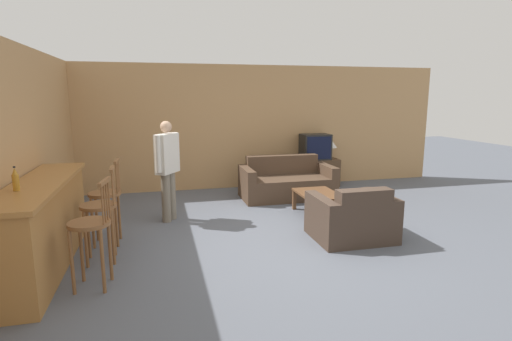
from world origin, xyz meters
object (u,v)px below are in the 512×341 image
(coffee_table, at_px, (318,196))
(tv_unit, at_px, (314,173))
(bar_chair_near, at_px, (91,231))
(armchair_near, at_px, (352,219))
(couch_far, at_px, (286,183))
(bar_chair_far, at_px, (106,199))
(tv, at_px, (315,147))
(person_by_window, at_px, (168,166))
(bottle, at_px, (16,180))
(table_lamp, at_px, (330,143))
(bar_chair_mid, at_px, (100,212))

(coffee_table, height_order, tv_unit, tv_unit)
(bar_chair_near, relative_size, armchair_near, 1.08)
(couch_far, bearing_deg, bar_chair_near, -135.14)
(bar_chair_far, distance_m, coffee_table, 3.31)
(tv, bearing_deg, person_by_window, -150.98)
(bar_chair_near, height_order, bar_chair_far, same)
(bar_chair_far, xyz_separation_m, bottle, (-0.71, -1.06, 0.52))
(bottle, distance_m, person_by_window, 2.45)
(couch_far, distance_m, person_by_window, 2.55)
(bar_chair_far, height_order, couch_far, bar_chair_far)
(tv_unit, height_order, table_lamp, table_lamp)
(tv_unit, bearing_deg, bottle, -142.19)
(coffee_table, bearing_deg, bar_chair_near, -150.40)
(bar_chair_mid, height_order, bottle, bottle)
(bottle, xyz_separation_m, person_by_window, (1.54, 1.90, -0.24))
(bar_chair_mid, bearing_deg, table_lamp, 36.29)
(bar_chair_near, distance_m, armchair_near, 3.34)
(coffee_table, height_order, person_by_window, person_by_window)
(bottle, bearing_deg, person_by_window, 50.97)
(bar_chair_far, bearing_deg, tv, 32.95)
(bar_chair_far, distance_m, tv, 4.80)
(bar_chair_mid, bearing_deg, tv, 38.60)
(coffee_table, relative_size, tv, 1.44)
(bar_chair_far, xyz_separation_m, table_lamp, (4.37, 2.61, 0.32))
(table_lamp, bearing_deg, bar_chair_mid, -143.71)
(bottle, bearing_deg, bar_chair_far, 56.29)
(tv, height_order, bottle, bottle)
(bar_chair_near, bearing_deg, bar_chair_mid, 89.99)
(armchair_near, bearing_deg, bar_chair_far, 168.95)
(bar_chair_mid, xyz_separation_m, person_by_window, (0.83, 1.44, 0.28))
(couch_far, height_order, table_lamp, table_lamp)
(bottle, relative_size, table_lamp, 0.55)
(bar_chair_mid, distance_m, bar_chair_far, 0.60)
(couch_far, bearing_deg, bar_chair_mid, -142.21)
(bar_chair_near, distance_m, table_lamp, 5.87)
(bar_chair_near, distance_m, tv_unit, 5.61)
(bar_chair_near, relative_size, bar_chair_far, 1.00)
(tv_unit, distance_m, tv, 0.57)
(couch_far, height_order, armchair_near, couch_far)
(coffee_table, distance_m, bottle, 4.35)
(coffee_table, xyz_separation_m, bottle, (-3.96, -1.62, 0.81))
(tv_unit, relative_size, tv, 1.70)
(tv_unit, distance_m, person_by_window, 3.70)
(bar_chair_near, relative_size, tv, 1.86)
(table_lamp, bearing_deg, armchair_near, -108.97)
(couch_far, distance_m, table_lamp, 1.63)
(bar_chair_near, relative_size, person_by_window, 0.72)
(tv, xyz_separation_m, person_by_window, (-3.19, -1.77, 0.02))
(bar_chair_far, bearing_deg, coffee_table, 9.78)
(bar_chair_mid, relative_size, couch_far, 0.64)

